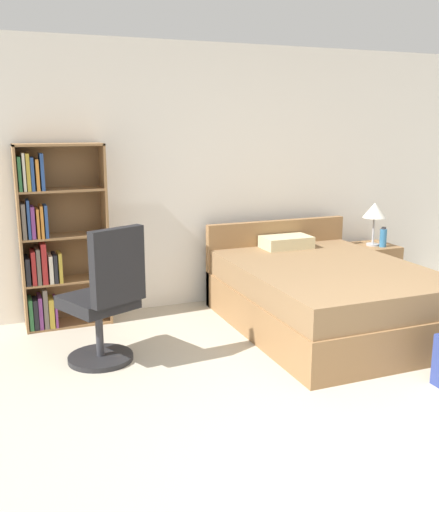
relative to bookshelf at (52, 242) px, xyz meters
name	(u,v)px	position (x,y,z in m)	size (l,w,h in m)	color
ground_plane	(412,463)	(1.57, -3.01, -0.79)	(14.00, 14.00, 0.00)	#BCB29E
wall_back	(207,177)	(1.57, 0.22, 0.51)	(9.00, 0.06, 2.60)	white
bookshelf	(52,242)	(0.00, 0.00, 0.00)	(0.77, 0.30, 1.66)	olive
bed	(324,295)	(2.28, -0.94, -0.49)	(1.57, 2.10, 0.84)	olive
office_chair	(105,301)	(0.27, -1.05, -0.28)	(0.65, 0.70, 1.10)	#232326
nightstand	(373,267)	(3.43, -0.13, -0.53)	(0.41, 0.50, 0.52)	olive
table_lamp	(375,212)	(3.38, -0.14, 0.10)	(0.25, 0.25, 0.47)	#B2B2B7
water_bottle	(383,237)	(3.44, -0.24, -0.17)	(0.07, 0.07, 0.22)	teal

